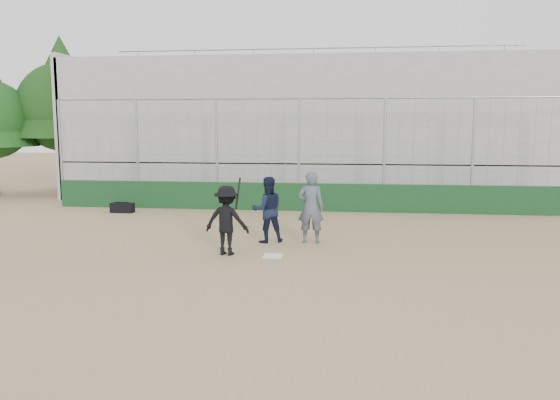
# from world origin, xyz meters

# --- Properties ---
(ground) EXTENTS (90.00, 90.00, 0.00)m
(ground) POSITION_xyz_m (0.00, 0.00, 0.00)
(ground) COLOR olive
(ground) RESTS_ON ground
(home_plate) EXTENTS (0.44, 0.44, 0.02)m
(home_plate) POSITION_xyz_m (0.00, 0.00, 0.01)
(home_plate) COLOR white
(home_plate) RESTS_ON ground
(backstop) EXTENTS (18.10, 0.25, 4.04)m
(backstop) POSITION_xyz_m (0.00, 7.00, 0.96)
(backstop) COLOR #103518
(backstop) RESTS_ON ground
(bleachers) EXTENTS (20.25, 6.70, 6.98)m
(bleachers) POSITION_xyz_m (0.00, 11.95, 2.92)
(bleachers) COLOR gray
(bleachers) RESTS_ON ground
(tree_left) EXTENTS (4.48, 4.48, 7.00)m
(tree_left) POSITION_xyz_m (-11.00, 11.00, 4.39)
(tree_left) COLOR #362413
(tree_left) RESTS_ON ground
(batter_at_plate) EXTENTS (1.14, 0.81, 1.82)m
(batter_at_plate) POSITION_xyz_m (-1.11, 0.06, 0.83)
(batter_at_plate) COLOR black
(batter_at_plate) RESTS_ON ground
(catcher_crouched) EXTENTS (1.04, 0.95, 1.17)m
(catcher_crouched) POSITION_xyz_m (-0.34, 1.51, 0.58)
(catcher_crouched) COLOR black
(catcher_crouched) RESTS_ON ground
(umpire) EXTENTS (0.69, 0.46, 1.70)m
(umpire) POSITION_xyz_m (0.78, 1.62, 0.85)
(umpire) COLOR #49505D
(umpire) RESTS_ON ground
(equipment_bag) EXTENTS (0.81, 0.37, 0.38)m
(equipment_bag) POSITION_xyz_m (-6.15, 5.79, 0.17)
(equipment_bag) COLOR black
(equipment_bag) RESTS_ON ground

